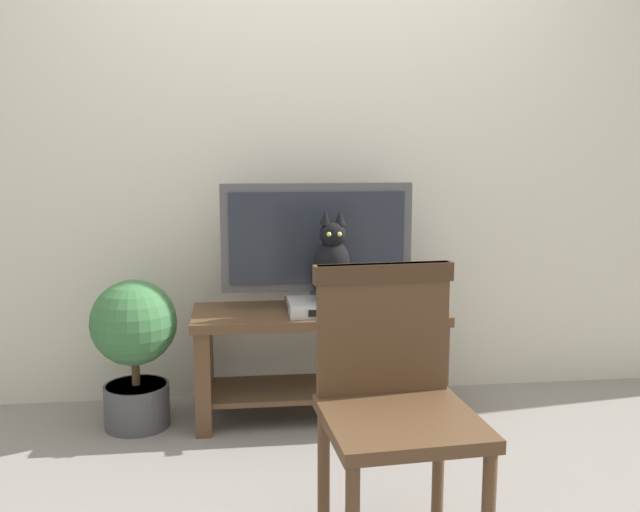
{
  "coord_description": "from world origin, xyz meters",
  "views": [
    {
      "loc": [
        -0.37,
        -2.67,
        1.29
      ],
      "look_at": [
        0.01,
        0.46,
        0.78
      ],
      "focal_mm": 39.8,
      "sensor_mm": 36.0,
      "label": 1
    }
  ],
  "objects_px": {
    "tv_stand": "(319,343)",
    "wooden_chair": "(393,390)",
    "media_box": "(331,306)",
    "tv": "(317,242)",
    "book_stack": "(402,291)",
    "cat": "(332,268)",
    "potted_plant": "(134,343)"
  },
  "relations": [
    {
      "from": "tv_stand",
      "to": "wooden_chair",
      "type": "distance_m",
      "value": 1.16
    },
    {
      "from": "tv_stand",
      "to": "wooden_chair",
      "type": "relative_size",
      "value": 1.28
    },
    {
      "from": "tv_stand",
      "to": "media_box",
      "type": "bearing_deg",
      "value": -49.41
    },
    {
      "from": "media_box",
      "to": "wooden_chair",
      "type": "xyz_separation_m",
      "value": [
        0.05,
        -1.08,
        -0.01
      ]
    },
    {
      "from": "cat",
      "to": "wooden_chair",
      "type": "xyz_separation_m",
      "value": [
        0.05,
        -1.07,
        -0.19
      ]
    },
    {
      "from": "tv_stand",
      "to": "tv",
      "type": "distance_m",
      "value": 0.47
    },
    {
      "from": "cat",
      "to": "potted_plant",
      "type": "height_order",
      "value": "cat"
    },
    {
      "from": "tv_stand",
      "to": "book_stack",
      "type": "xyz_separation_m",
      "value": [
        0.4,
        0.04,
        0.23
      ]
    },
    {
      "from": "book_stack",
      "to": "tv_stand",
      "type": "bearing_deg",
      "value": -174.45
    },
    {
      "from": "potted_plant",
      "to": "wooden_chair",
      "type": "bearing_deg",
      "value": -50.11
    },
    {
      "from": "tv",
      "to": "book_stack",
      "type": "xyz_separation_m",
      "value": [
        0.4,
        -0.04,
        -0.24
      ]
    },
    {
      "from": "wooden_chair",
      "to": "book_stack",
      "type": "xyz_separation_m",
      "value": [
        0.31,
        1.18,
        0.05
      ]
    },
    {
      "from": "tv",
      "to": "cat",
      "type": "distance_m",
      "value": 0.19
    },
    {
      "from": "media_box",
      "to": "book_stack",
      "type": "xyz_separation_m",
      "value": [
        0.35,
        0.1,
        0.04
      ]
    },
    {
      "from": "book_stack",
      "to": "potted_plant",
      "type": "xyz_separation_m",
      "value": [
        -1.24,
        -0.06,
        -0.19
      ]
    },
    {
      "from": "media_box",
      "to": "cat",
      "type": "height_order",
      "value": "cat"
    },
    {
      "from": "tv_stand",
      "to": "media_box",
      "type": "xyz_separation_m",
      "value": [
        0.05,
        -0.06,
        0.19
      ]
    },
    {
      "from": "tv",
      "to": "wooden_chair",
      "type": "relative_size",
      "value": 0.98
    },
    {
      "from": "tv",
      "to": "cat",
      "type": "bearing_deg",
      "value": -71.18
    },
    {
      "from": "media_box",
      "to": "tv_stand",
      "type": "bearing_deg",
      "value": 130.59
    },
    {
      "from": "tv",
      "to": "cat",
      "type": "xyz_separation_m",
      "value": [
        0.05,
        -0.15,
        -0.1
      ]
    },
    {
      "from": "potted_plant",
      "to": "media_box",
      "type": "bearing_deg",
      "value": -2.08
    },
    {
      "from": "potted_plant",
      "to": "book_stack",
      "type": "bearing_deg",
      "value": 3.0
    },
    {
      "from": "book_stack",
      "to": "potted_plant",
      "type": "relative_size",
      "value": 0.33
    },
    {
      "from": "book_stack",
      "to": "potted_plant",
      "type": "distance_m",
      "value": 1.26
    },
    {
      "from": "tv_stand",
      "to": "tv",
      "type": "bearing_deg",
      "value": 89.98
    },
    {
      "from": "tv",
      "to": "book_stack",
      "type": "bearing_deg",
      "value": -5.11
    },
    {
      "from": "tv_stand",
      "to": "cat",
      "type": "xyz_separation_m",
      "value": [
        0.05,
        -0.07,
        0.37
      ]
    },
    {
      "from": "wooden_chair",
      "to": "potted_plant",
      "type": "height_order",
      "value": "wooden_chair"
    },
    {
      "from": "cat",
      "to": "potted_plant",
      "type": "xyz_separation_m",
      "value": [
        -0.89,
        0.05,
        -0.33
      ]
    },
    {
      "from": "wooden_chair",
      "to": "media_box",
      "type": "bearing_deg",
      "value": 92.5
    },
    {
      "from": "tv",
      "to": "wooden_chair",
      "type": "xyz_separation_m",
      "value": [
        0.1,
        -1.22,
        -0.29
      ]
    }
  ]
}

